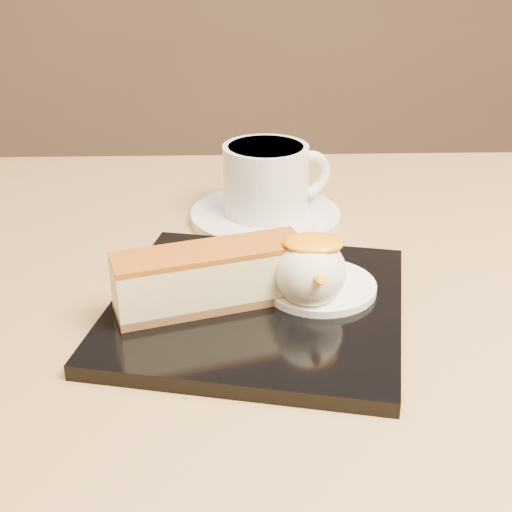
{
  "coord_description": "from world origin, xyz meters",
  "views": [
    {
      "loc": [
        0.04,
        -0.47,
        1.01
      ],
      "look_at": [
        0.06,
        0.03,
        0.76
      ],
      "focal_mm": 50.0,
      "sensor_mm": 36.0,
      "label": 1
    }
  ],
  "objects_px": {
    "cheesecake": "(210,277)",
    "coffee_cup": "(268,178)",
    "table": "(192,472)",
    "saucer": "(265,216)",
    "dessert_plate": "(257,307)",
    "ice_cream_scoop": "(310,272)"
  },
  "relations": [
    {
      "from": "table",
      "to": "dessert_plate",
      "type": "bearing_deg",
      "value": 6.27
    },
    {
      "from": "coffee_cup",
      "to": "dessert_plate",
      "type": "bearing_deg",
      "value": -114.21
    },
    {
      "from": "table",
      "to": "ice_cream_scoop",
      "type": "xyz_separation_m",
      "value": [
        0.1,
        0.0,
        0.19
      ]
    },
    {
      "from": "dessert_plate",
      "to": "table",
      "type": "bearing_deg",
      "value": -173.73
    },
    {
      "from": "cheesecake",
      "to": "saucer",
      "type": "bearing_deg",
      "value": 57.86
    },
    {
      "from": "cheesecake",
      "to": "saucer",
      "type": "distance_m",
      "value": 0.2
    },
    {
      "from": "dessert_plate",
      "to": "saucer",
      "type": "height_order",
      "value": "dessert_plate"
    },
    {
      "from": "dessert_plate",
      "to": "saucer",
      "type": "xyz_separation_m",
      "value": [
        0.01,
        0.18,
        -0.0
      ]
    },
    {
      "from": "table",
      "to": "ice_cream_scoop",
      "type": "height_order",
      "value": "ice_cream_scoop"
    },
    {
      "from": "dessert_plate",
      "to": "ice_cream_scoop",
      "type": "height_order",
      "value": "ice_cream_scoop"
    },
    {
      "from": "cheesecake",
      "to": "coffee_cup",
      "type": "xyz_separation_m",
      "value": [
        0.05,
        0.19,
        0.01
      ]
    },
    {
      "from": "table",
      "to": "dessert_plate",
      "type": "height_order",
      "value": "dessert_plate"
    },
    {
      "from": "table",
      "to": "saucer",
      "type": "relative_size",
      "value": 5.33
    },
    {
      "from": "cheesecake",
      "to": "table",
      "type": "bearing_deg",
      "value": 165.89
    },
    {
      "from": "saucer",
      "to": "coffee_cup",
      "type": "relative_size",
      "value": 1.36
    },
    {
      "from": "saucer",
      "to": "coffee_cup",
      "type": "distance_m",
      "value": 0.04
    },
    {
      "from": "table",
      "to": "saucer",
      "type": "bearing_deg",
      "value": 69.32
    },
    {
      "from": "ice_cream_scoop",
      "to": "saucer",
      "type": "height_order",
      "value": "ice_cream_scoop"
    },
    {
      "from": "table",
      "to": "saucer",
      "type": "distance_m",
      "value": 0.26
    },
    {
      "from": "table",
      "to": "cheesecake",
      "type": "xyz_separation_m",
      "value": [
        0.02,
        0.0,
        0.19
      ]
    },
    {
      "from": "cheesecake",
      "to": "dessert_plate",
      "type": "bearing_deg",
      "value": -9.19
    },
    {
      "from": "cheesecake",
      "to": "coffee_cup",
      "type": "height_order",
      "value": "coffee_cup"
    }
  ]
}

